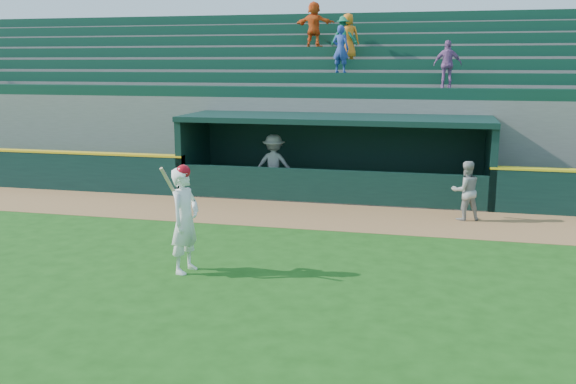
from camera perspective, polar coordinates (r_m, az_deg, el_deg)
name	(u,v)px	position (r m, az deg, el deg)	size (l,w,h in m)	color
ground	(269,272)	(12.70, -1.70, -7.15)	(120.00, 120.00, 0.00)	#194A12
warning_track	(317,216)	(17.30, 2.56, -2.11)	(40.00, 3.00, 0.01)	olive
dugout_player_front	(466,191)	(17.29, 15.51, 0.12)	(0.76, 0.59, 1.56)	#9B9B96
dugout_player_inside	(274,165)	(19.87, -1.26, 2.43)	(1.22, 0.70, 1.89)	gray
dugout	(336,151)	(20.06, 4.29, 3.68)	(9.40, 2.80, 2.46)	slate
stands	(357,108)	(24.44, 6.12, 7.46)	(34.50, 6.25, 6.23)	slate
batter_at_plate	(185,219)	(12.62, -9.16, -2.40)	(0.63, 0.89, 2.15)	white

